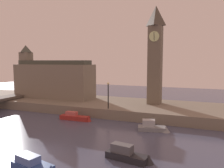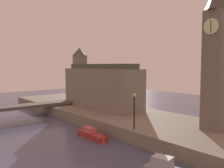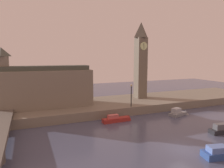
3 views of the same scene
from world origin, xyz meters
TOP-DOWN VIEW (x-y plane):
  - far_embankment at (0.00, 20.00)m, footprint 70.00×12.00m
  - clock_tower at (6.97, 21.42)m, footprint 2.38×2.42m
  - parliament_hall at (-13.14, 20.65)m, footprint 15.80×5.10m
  - streetlamp at (1.26, 14.82)m, footprint 0.36×0.36m
  - boat_dinghy_red at (-2.49, 11.99)m, footprint 5.09×1.25m

SIDE VIEW (x-z plane):
  - boat_dinghy_red at x=-2.49m, z-range -0.30..1.13m
  - far_embankment at x=0.00m, z-range 0.00..1.50m
  - streetlamp at x=1.26m, z-range 1.99..5.98m
  - parliament_hall at x=-13.14m, z-range -0.07..10.32m
  - clock_tower at x=6.97m, z-range 1.77..17.94m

